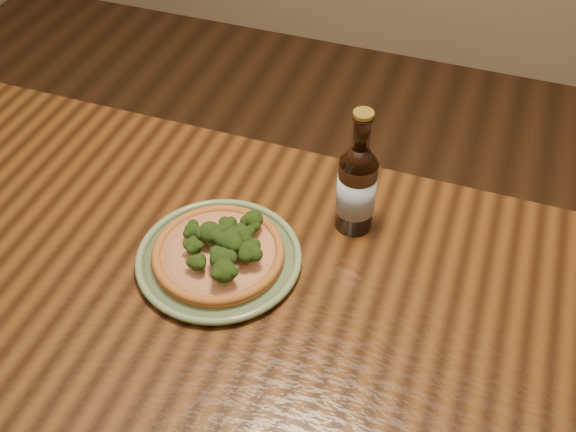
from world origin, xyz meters
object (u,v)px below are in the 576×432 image
(table, at_px, (152,317))
(beer_bottle, at_px, (357,187))
(pizza, at_px, (220,251))
(plate, at_px, (219,258))

(table, xyz_separation_m, beer_bottle, (0.31, 0.27, 0.19))
(table, xyz_separation_m, pizza, (0.11, 0.09, 0.12))
(table, distance_m, plate, 0.17)
(table, distance_m, beer_bottle, 0.45)
(beer_bottle, bearing_deg, plate, -129.96)
(table, height_order, plate, plate)
(plate, xyz_separation_m, beer_bottle, (0.20, 0.17, 0.09))
(plate, relative_size, beer_bottle, 1.15)
(table, relative_size, pizza, 6.66)
(table, height_order, pizza, pizza)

